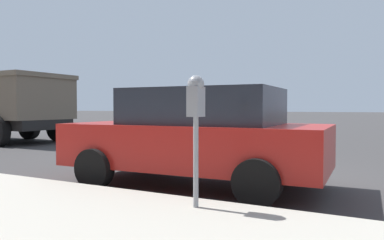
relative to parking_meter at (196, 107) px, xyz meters
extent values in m
plane|color=#3D3A3A|center=(2.59, 0.38, -1.30)|extent=(220.00, 220.00, 0.00)
cylinder|color=gray|center=(0.00, 0.00, -0.63)|extent=(0.06, 0.06, 1.03)
cube|color=gray|center=(0.00, 0.00, 0.06)|extent=(0.20, 0.14, 0.34)
sphere|color=gray|center=(0.00, 0.00, 0.26)|extent=(0.19, 0.19, 0.19)
cube|color=gold|center=(0.11, 0.00, 0.01)|extent=(0.01, 0.11, 0.12)
cube|color=black|center=(0.11, 0.00, 0.13)|extent=(0.01, 0.10, 0.08)
cube|color=#B21E19|center=(1.73, 0.92, -0.63)|extent=(2.00, 4.34, 0.70)
cube|color=#232833|center=(1.73, 0.74, 0.01)|extent=(1.71, 2.45, 0.58)
cylinder|color=black|center=(0.76, 2.20, -0.98)|extent=(0.24, 0.65, 0.64)
cylinder|color=black|center=(2.59, 2.27, -0.98)|extent=(0.24, 0.65, 0.64)
cylinder|color=black|center=(0.86, -0.44, -0.98)|extent=(0.24, 0.65, 0.64)
cylinder|color=black|center=(2.70, -0.37, -0.98)|extent=(0.24, 0.65, 0.64)
cube|color=#6B6051|center=(5.43, 10.50, 0.30)|extent=(2.61, 4.21, 1.45)
cube|color=#6B6051|center=(5.43, 10.50, 1.10)|extent=(2.72, 4.31, 0.16)
cylinder|color=black|center=(6.71, 11.08, -0.78)|extent=(0.32, 1.04, 1.04)
cylinder|color=black|center=(6.68, 9.40, -0.78)|extent=(0.32, 1.04, 1.04)
camera|label=1|loc=(-3.77, -1.91, -0.01)|focal=35.00mm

